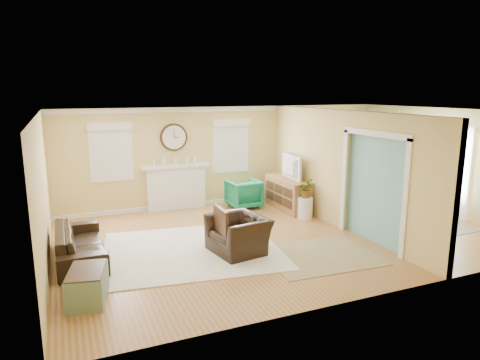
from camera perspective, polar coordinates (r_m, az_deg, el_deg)
name	(u,v)px	position (r m, az deg, el deg)	size (l,w,h in m)	color
floor	(280,235)	(9.20, 5.37, -7.29)	(9.00, 9.00, 0.00)	#966227
wall_back	(229,155)	(11.56, -1.54, 3.32)	(9.00, 0.02, 2.60)	#D7BB68
wall_front	(381,212)	(6.46, 18.25, -4.08)	(9.00, 0.02, 2.60)	#D7BB68
wall_left	(42,195)	(7.85, -24.84, -1.84)	(0.02, 6.00, 2.60)	#D7BB68
wall_right	(443,161)	(11.67, 25.40, 2.26)	(0.02, 6.00, 2.60)	#D7BB68
ceiling	(283,111)	(8.71, 5.70, 9.10)	(9.00, 6.00, 0.02)	white
partition	(335,165)	(9.88, 12.50, 1.93)	(0.17, 6.00, 2.60)	#D7BB68
fireplace	(176,186)	(11.12, -8.51, -0.82)	(1.70, 0.30, 1.17)	white
wall_clock	(174,137)	(11.00, -8.82, 5.65)	(0.70, 0.07, 0.70)	#412A18
window_left	(111,148)	(10.74, -16.83, 4.11)	(1.05, 0.13, 1.42)	white
window_right	(231,142)	(11.48, -1.23, 5.07)	(1.05, 0.13, 1.42)	white
french_doors	(440,169)	(11.67, 25.17, 1.28)	(0.06, 1.70, 2.20)	white
pendant	(398,127)	(10.50, 20.31, 6.70)	(0.30, 0.30, 0.55)	gold
rug_cream	(192,250)	(8.35, -6.38, -9.27)	(3.27, 2.83, 0.02)	silver
rug_jute	(319,255)	(8.19, 10.44, -9.86)	(2.03, 1.66, 0.01)	tan
rug_grey	(387,218)	(10.87, 19.04, -4.86)	(2.48, 3.10, 0.01)	slate
sofa	(80,244)	(8.30, -20.53, -7.96)	(2.07, 0.81, 0.60)	black
eames_chair	(238,234)	(8.13, -0.21, -7.27)	(1.07, 0.93, 0.69)	black
green_chair	(244,194)	(11.18, 0.51, -1.84)	(0.78, 0.80, 0.73)	#176B3E
trunk	(87,285)	(6.75, -19.68, -13.09)	(0.67, 0.92, 0.48)	gray
credenza	(288,194)	(11.11, 6.38, -1.82)	(0.55, 1.61, 0.80)	#A57542
tv	(288,167)	(10.96, 6.38, 1.75)	(1.06, 0.14, 0.61)	black
garden_stool	(305,208)	(10.36, 8.67, -3.70)	(0.35, 0.35, 0.51)	white
potted_plant	(306,189)	(10.24, 8.75, -1.14)	(0.39, 0.34, 0.43)	#337F33
dining_table	(388,206)	(10.79, 19.15, -3.33)	(1.75, 0.98, 0.62)	#412A18
dining_chair_n	(360,186)	(11.59, 15.77, -0.79)	(0.45, 0.45, 0.96)	slate
dining_chair_s	(425,206)	(9.83, 23.43, -3.26)	(0.52, 0.52, 1.04)	slate
dining_chair_w	(365,197)	(10.23, 16.35, -2.17)	(0.55, 0.55, 1.04)	white
dining_chair_e	(409,192)	(11.15, 21.64, -1.49)	(0.54, 0.54, 1.02)	slate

